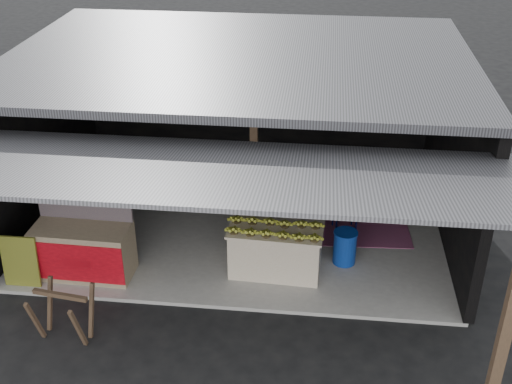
# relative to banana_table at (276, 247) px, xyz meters

# --- Properties ---
(ground) EXTENTS (80.00, 80.00, 0.00)m
(ground) POSITION_rel_banana_table_xyz_m (-0.74, -1.01, -0.45)
(ground) COLOR black
(ground) RESTS_ON ground
(concrete_slab) EXTENTS (7.00, 5.00, 0.06)m
(concrete_slab) POSITION_rel_banana_table_xyz_m (-0.74, 1.49, -0.42)
(concrete_slab) COLOR gray
(concrete_slab) RESTS_ON ground
(shophouse) EXTENTS (7.40, 7.29, 3.02)m
(shophouse) POSITION_rel_banana_table_xyz_m (-0.74, 1.81, 1.65)
(shophouse) COLOR black
(shophouse) RESTS_ON ground
(banana_table) EXTENTS (1.46, 0.94, 0.78)m
(banana_table) POSITION_rel_banana_table_xyz_m (0.00, 0.00, 0.00)
(banana_table) COLOR silver
(banana_table) RESTS_ON concrete_slab
(banana_pile) EXTENTS (1.34, 0.85, 0.15)m
(banana_pile) POSITION_rel_banana_table_xyz_m (-0.00, 0.00, 0.46)
(banana_pile) COLOR gold
(banana_pile) RESTS_ON banana_table
(white_crate) EXTENTS (0.80, 0.55, 0.89)m
(white_crate) POSITION_rel_banana_table_xyz_m (0.06, 1.08, 0.05)
(white_crate) COLOR white
(white_crate) RESTS_ON concrete_slab
(neighbor_stall) EXTENTS (1.47, 0.69, 1.50)m
(neighbor_stall) POSITION_rel_banana_table_xyz_m (-2.89, -0.44, 0.06)
(neighbor_stall) COLOR #998466
(neighbor_stall) RESTS_ON concrete_slab
(green_signboard) EXTENTS (0.55, 0.11, 0.82)m
(green_signboard) POSITION_rel_banana_table_xyz_m (-3.72, -0.82, 0.02)
(green_signboard) COLOR black
(green_signboard) RESTS_ON concrete_slab
(sawhorse) EXTENTS (0.77, 0.74, 0.75)m
(sawhorse) POSITION_rel_banana_table_xyz_m (-2.68, -1.83, 0.02)
(sawhorse) COLOR brown
(sawhorse) RESTS_ON ground
(water_barrel) EXTENTS (0.36, 0.36, 0.53)m
(water_barrel) POSITION_rel_banana_table_xyz_m (1.05, 0.30, -0.13)
(water_barrel) COLOR navy
(water_barrel) RESTS_ON concrete_slab
(plastic_chair) EXTENTS (0.48, 0.48, 0.88)m
(plastic_chair) POSITION_rel_banana_table_xyz_m (1.05, 1.31, 0.12)
(plastic_chair) COLOR #0A0C3A
(plastic_chair) RESTS_ON concrete_slab
(magenta_rug) EXTENTS (1.55, 1.08, 0.01)m
(magenta_rug) POSITION_rel_banana_table_xyz_m (1.42, 1.24, -0.39)
(magenta_rug) COLOR #791A54
(magenta_rug) RESTS_ON concrete_slab
(picture_frames) EXTENTS (1.62, 0.04, 0.46)m
(picture_frames) POSITION_rel_banana_table_xyz_m (-0.91, 3.89, 1.48)
(picture_frames) COLOR black
(picture_frames) RESTS_ON shophouse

